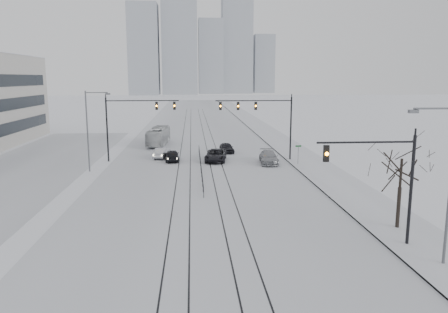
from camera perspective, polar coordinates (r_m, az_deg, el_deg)
ground at (r=21.67m, az=-1.29°, el=-18.37°), size 500.00×500.00×0.00m
road at (r=79.69m, az=-3.51°, el=2.73°), size 22.00×260.00×0.02m
sidewalk_east at (r=80.97m, az=6.09°, el=2.86°), size 5.00×260.00×0.16m
curb at (r=80.57m, az=4.38°, el=2.84°), size 0.10×260.00×0.12m
parking_strip at (r=58.20m, az=-23.26°, el=-0.87°), size 14.00×60.00×0.03m
tram_rails at (r=59.92m, az=-3.26°, el=0.26°), size 5.30×180.00×0.01m
skyline at (r=293.39m, az=-3.14°, el=14.17°), size 96.00×48.00×72.00m
traffic_mast_near at (r=28.22m, az=20.46°, el=-2.31°), size 6.10×0.37×7.00m
traffic_mast_ne at (r=54.95m, az=5.34°, el=5.37°), size 9.60×0.37×8.00m
traffic_mast_nw at (r=55.73m, az=-12.07°, el=5.06°), size 9.10×0.37×8.00m
street_light_east at (r=26.40m, az=27.02°, el=-2.18°), size 2.73×0.25×9.00m
street_light_west at (r=50.55m, az=-17.11°, el=3.91°), size 2.73×0.25×9.00m
bare_tree at (r=31.92m, az=22.16°, el=-1.16°), size 4.40×4.40×6.10m
median_fence at (r=49.99m, az=-3.06°, el=-1.15°), size 0.06×24.00×1.00m
street_sign at (r=53.30m, az=9.67°, el=0.61°), size 0.70×0.06×2.40m
sedan_sb_inner at (r=55.48m, az=-6.80°, el=0.14°), size 1.97×4.36×1.45m
sedan_sb_outer at (r=57.95m, az=-8.11°, el=0.49°), size 2.24×4.32×1.35m
sedan_nb_front at (r=54.98m, az=-1.09°, el=0.14°), size 3.16×5.66×1.50m
sedan_nb_right at (r=53.79m, az=5.86°, el=-0.13°), size 2.52×5.36×1.51m
sedan_nb_far at (r=61.45m, az=0.37°, el=1.14°), size 2.09×4.14×1.35m
box_truck at (r=69.12m, az=-8.56°, el=2.62°), size 3.21×9.99×2.74m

